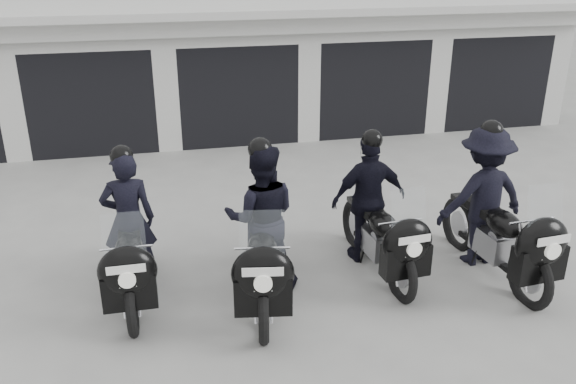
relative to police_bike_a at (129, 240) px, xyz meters
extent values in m
plane|color=#999994|center=(2.27, 0.37, -0.80)|extent=(80.00, 80.00, 0.00)
cube|color=silver|center=(2.27, 8.87, 0.60)|extent=(16.00, 6.00, 2.80)
cube|color=silver|center=(2.27, 8.67, 2.08)|extent=(16.40, 6.80, 0.16)
cube|color=silver|center=(2.27, 5.62, 1.85)|extent=(16.40, 0.12, 0.40)
cube|color=black|center=(2.27, 5.85, -0.68)|extent=(16.00, 0.06, 0.24)
cube|color=silver|center=(-2.38, 6.02, 0.60)|extent=(0.50, 0.50, 2.80)
cube|color=black|center=(-0.83, 7.07, 0.30)|extent=(2.60, 2.60, 2.20)
cube|color=silver|center=(-0.83, 6.02, 1.70)|extent=(2.60, 0.50, 0.60)
cube|color=silver|center=(0.72, 6.02, 0.60)|extent=(0.50, 0.50, 2.80)
cube|color=black|center=(2.27, 7.07, 0.30)|extent=(2.60, 2.60, 2.20)
cube|color=silver|center=(2.27, 6.02, 1.70)|extent=(2.60, 0.50, 0.60)
cube|color=silver|center=(3.82, 6.02, 0.60)|extent=(0.50, 0.50, 2.80)
cube|color=black|center=(5.37, 7.07, 0.30)|extent=(2.60, 2.60, 2.20)
cube|color=silver|center=(5.37, 6.02, 1.70)|extent=(2.60, 0.50, 0.60)
cube|color=silver|center=(6.92, 6.02, 0.60)|extent=(0.50, 0.50, 2.80)
cube|color=black|center=(8.47, 7.07, 0.30)|extent=(2.60, 2.60, 2.20)
cube|color=silver|center=(8.47, 6.02, 1.70)|extent=(2.60, 0.50, 0.60)
cube|color=silver|center=(10.02, 6.02, 0.60)|extent=(0.50, 0.50, 2.80)
cube|color=#163914|center=(2.27, 12.87, 1.35)|extent=(20.00, 2.00, 4.30)
cylinder|color=black|center=(5.27, 14.37, 0.85)|extent=(0.24, 0.24, 3.30)
cylinder|color=black|center=(9.77, 14.37, 0.85)|extent=(0.24, 0.24, 3.30)
torus|color=black|center=(0.00, -0.77, -0.47)|extent=(0.12, 0.78, 0.78)
torus|color=black|center=(0.00, 0.76, -0.47)|extent=(0.12, 0.78, 0.78)
cube|color=#9D9EA2|center=(0.00, 0.02, -0.39)|extent=(0.28, 0.58, 0.34)
cube|color=black|center=(0.00, 0.00, -0.56)|extent=(0.09, 1.38, 0.06)
ellipsoid|color=black|center=(0.00, -0.16, -0.03)|extent=(0.34, 0.61, 0.31)
cube|color=black|center=(0.00, 0.30, -0.01)|extent=(0.28, 0.58, 0.11)
ellipsoid|color=black|center=(0.00, -0.85, 0.03)|extent=(0.67, 0.35, 0.64)
cube|color=black|center=(0.00, -0.85, -0.21)|extent=(0.62, 0.23, 0.42)
cube|color=#B2BFC6|center=(0.00, -0.82, 0.46)|extent=(0.47, 0.12, 0.54)
cylinder|color=silver|center=(0.00, -0.64, 0.22)|extent=(0.59, 0.03, 0.03)
cube|color=white|center=(0.00, -1.03, 0.16)|extent=(0.42, 0.02, 0.10)
cube|color=white|center=(0.00, -1.00, -0.03)|extent=(0.19, 0.02, 0.11)
imported|color=black|center=(0.00, 0.32, 0.14)|extent=(0.68, 0.45, 1.86)
sphere|color=black|center=(0.00, 0.32, 1.01)|extent=(0.29, 0.29, 0.29)
torus|color=black|center=(1.48, -1.23, -0.45)|extent=(0.26, 0.83, 0.82)
torus|color=black|center=(1.75, 0.36, -0.45)|extent=(0.26, 0.83, 0.82)
cube|color=#9D9EA2|center=(1.62, -0.41, -0.37)|extent=(0.39, 0.66, 0.36)
cube|color=black|center=(1.61, -0.43, -0.55)|extent=(0.33, 1.45, 0.07)
ellipsoid|color=black|center=(1.59, -0.60, 0.01)|extent=(0.47, 0.70, 0.32)
cube|color=black|center=(1.67, -0.12, 0.03)|extent=(0.39, 0.66, 0.11)
ellipsoid|color=black|center=(1.46, -1.32, 0.08)|extent=(0.76, 0.48, 0.67)
cube|color=black|center=(1.46, -1.32, -0.18)|extent=(0.68, 0.35, 0.45)
cube|color=#B2BFC6|center=(1.47, -1.28, 0.53)|extent=(0.51, 0.21, 0.57)
cylinder|color=silver|center=(1.50, -1.10, 0.28)|extent=(0.62, 0.14, 0.03)
cube|color=white|center=(1.43, -1.51, 0.21)|extent=(0.45, 0.09, 0.10)
cube|color=white|center=(1.44, -1.47, 0.01)|extent=(0.20, 0.05, 0.11)
imported|color=black|center=(1.67, -0.10, 0.19)|extent=(1.07, 0.90, 1.97)
sphere|color=black|center=(1.67, -0.10, 1.11)|extent=(0.30, 0.30, 0.30)
torus|color=black|center=(3.35, -0.79, -0.47)|extent=(0.18, 0.78, 0.77)
torus|color=black|center=(3.23, 0.73, -0.47)|extent=(0.18, 0.78, 0.77)
cube|color=#9D9EA2|center=(3.29, -0.01, -0.39)|extent=(0.32, 0.60, 0.34)
cube|color=black|center=(3.29, -0.03, -0.56)|extent=(0.19, 1.38, 0.06)
ellipsoid|color=black|center=(3.30, -0.19, -0.03)|extent=(0.39, 0.63, 0.31)
cube|color=black|center=(3.27, 0.27, -0.01)|extent=(0.32, 0.60, 0.11)
ellipsoid|color=black|center=(3.36, -0.87, 0.03)|extent=(0.69, 0.40, 0.64)
cube|color=black|center=(3.36, -0.87, -0.21)|extent=(0.63, 0.28, 0.42)
cube|color=#B2BFC6|center=(3.35, -0.84, 0.45)|extent=(0.47, 0.16, 0.54)
cylinder|color=silver|center=(3.34, -0.66, 0.22)|extent=(0.59, 0.08, 0.03)
cube|color=white|center=(3.37, -1.05, 0.16)|extent=(0.42, 0.05, 0.10)
cube|color=white|center=(3.37, -1.02, -0.03)|extent=(0.19, 0.03, 0.11)
imported|color=black|center=(3.27, 0.29, 0.13)|extent=(1.13, 0.70, 1.86)
sphere|color=black|center=(3.27, 0.29, 1.01)|extent=(0.29, 0.29, 0.29)
torus|color=black|center=(4.87, -1.27, -0.44)|extent=(0.19, 0.84, 0.83)
torus|color=black|center=(4.74, 0.36, -0.44)|extent=(0.19, 0.84, 0.83)
cube|color=#9D9EA2|center=(4.81, -0.43, -0.36)|extent=(0.35, 0.65, 0.36)
cube|color=black|center=(4.81, -0.46, -0.55)|extent=(0.21, 1.48, 0.07)
ellipsoid|color=black|center=(4.82, -0.63, 0.02)|extent=(0.42, 0.68, 0.33)
cube|color=black|center=(4.78, -0.14, 0.05)|extent=(0.35, 0.65, 0.11)
ellipsoid|color=black|center=(4.88, -1.37, 0.09)|extent=(0.75, 0.43, 0.68)
cube|color=black|center=(4.88, -1.37, -0.17)|extent=(0.68, 0.30, 0.46)
cube|color=#B2BFC6|center=(4.88, -1.33, 0.55)|extent=(0.51, 0.17, 0.58)
cylinder|color=silver|center=(4.86, -1.14, 0.30)|extent=(0.64, 0.08, 0.03)
cube|color=white|center=(4.90, -1.56, 0.23)|extent=(0.46, 0.05, 0.10)
cube|color=white|center=(4.89, -1.52, 0.02)|extent=(0.21, 0.03, 0.11)
imported|color=black|center=(4.78, -0.12, 0.20)|extent=(1.34, 0.77, 2.00)
sphere|color=black|center=(4.78, -0.12, 1.14)|extent=(0.31, 0.31, 0.31)
camera|label=1|loc=(0.46, -7.09, 3.50)|focal=38.00mm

